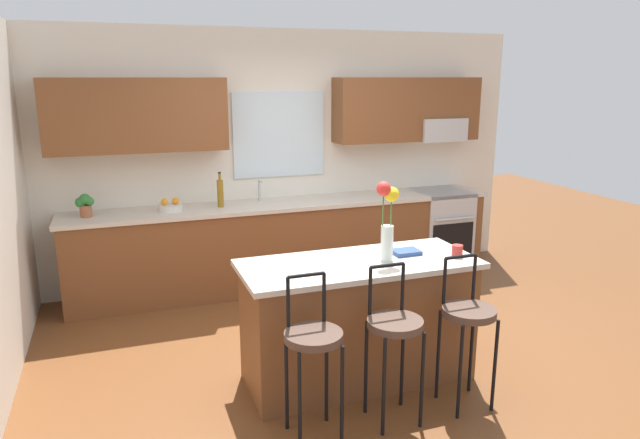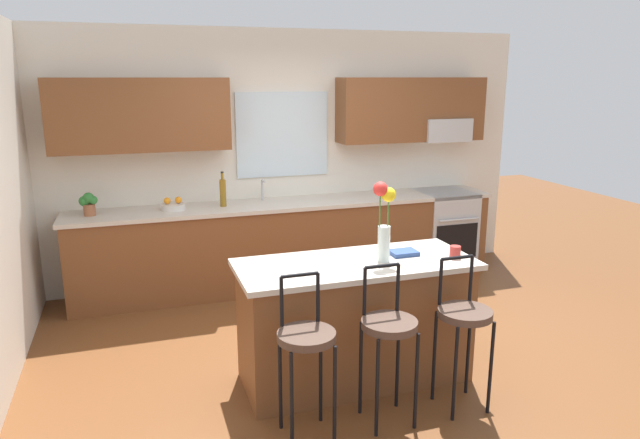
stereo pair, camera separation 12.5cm
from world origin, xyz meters
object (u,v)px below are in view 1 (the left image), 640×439
Objects in this scene: flower_vase at (387,217)px; mug_ceramic at (457,251)px; bar_stool_middle at (394,330)px; bar_stool_near at (313,343)px; bottle_olive_oil at (220,193)px; bar_stool_far at (468,318)px; oven_range at (439,229)px; potted_plant_small at (85,204)px; cookbook at (406,252)px; fruit_bowl_oranges at (170,207)px; kitchen_island at (358,320)px.

flower_vase reaches higher than mug_ceramic.
bar_stool_middle is 0.90m from mug_ceramic.
bar_stool_near is 2.73m from bottle_olive_oil.
flower_vase is at bearing 124.27° from bar_stool_far.
oven_range is 3.88m from potted_plant_small.
bottle_olive_oil is at bearing -0.05° from potted_plant_small.
bar_stool_middle is at bearing 0.00° from bar_stool_near.
cookbook is 0.56× the size of bottle_olive_oil.
potted_plant_small is (-2.29, 2.08, 0.11)m from cookbook.
cookbook is at bearing -53.98° from fruit_bowl_oranges.
kitchen_island is 2.44m from fruit_bowl_oranges.
flower_vase is 6.44× the size of mug_ceramic.
bar_stool_far is at bearing -47.82° from potted_plant_small.
potted_plant_small reaches higher than oven_range.
fruit_bowl_oranges is at bearing 121.01° from flower_vase.
mug_ceramic is at bearing -59.53° from bottle_olive_oil.
kitchen_island is at bearing 46.21° from bar_stool_near.
bottle_olive_oil reaches higher than oven_range.
potted_plant_small is at bearing 116.45° from bar_stool_near.
fruit_bowl_oranges is at bearing 179.54° from oven_range.
kitchen_island is at bearing -62.34° from fruit_bowl_oranges.
fruit_bowl_oranges is at bearing 101.75° from bar_stool_near.
bottle_olive_oil reaches higher than mug_ceramic.
bar_stool_far is 11.58× the size of mug_ceramic.
flower_vase reaches higher than bottle_olive_oil.
bar_stool_far is 0.57m from mug_ceramic.
fruit_bowl_oranges is 1.08× the size of potted_plant_small.
kitchen_island is at bearing 133.79° from bar_stool_far.
flower_vase reaches higher than bar_stool_near.
flower_vase reaches higher than oven_range.
bar_stool_far is (0.55, 0.00, 0.00)m from bar_stool_middle.
bar_stool_far is at bearing 0.00° from bar_stool_near.
oven_range is 3.83× the size of fruit_bowl_oranges.
potted_plant_small is (-1.89, 2.69, 0.41)m from bar_stool_middle.
oven_range is 3.02m from bar_stool_far.
bar_stool_middle is at bearing -67.59° from fruit_bowl_oranges.
mug_ceramic is 0.37m from cookbook.
flower_vase is 2.60× the size of potted_plant_small.
oven_range is 0.54× the size of kitchen_island.
kitchen_island is 0.62m from cookbook.
potted_plant_small is (-2.08, 2.17, -0.20)m from flower_vase.
bar_stool_near is 4.34× the size of fruit_bowl_oranges.
bar_stool_middle is 0.83m from flower_vase.
mug_ceramic is at bearing 68.31° from bar_stool_far.
kitchen_island is 19.10× the size of mug_ceramic.
bar_stool_middle reaches higher than mug_ceramic.
bar_stool_near reaches higher than mug_ceramic.
bar_stool_near is 1.00× the size of bar_stool_far.
oven_range is at bearing 50.59° from flower_vase.
cookbook is (-0.32, 0.19, -0.03)m from mug_ceramic.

